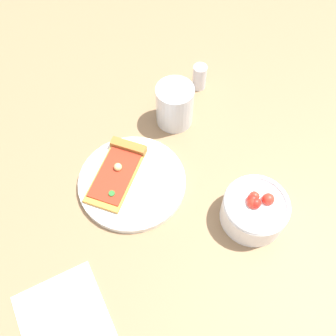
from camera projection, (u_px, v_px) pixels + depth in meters
ground_plane at (149, 176)px, 0.81m from camera, size 2.40×2.40×0.00m
plate at (132, 182)px, 0.79m from camera, size 0.22×0.22×0.01m
pizza_slice_main at (119, 169)px, 0.79m from camera, size 0.17×0.15×0.02m
salad_bowl at (254, 210)px, 0.73m from camera, size 0.13×0.13×0.08m
soda_glass at (175, 106)px, 0.85m from camera, size 0.08×0.08×0.10m
paper_napkin at (63, 318)px, 0.66m from camera, size 0.17×0.17×0.00m
pepper_shaker at (200, 75)px, 0.91m from camera, size 0.03×0.03×0.08m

